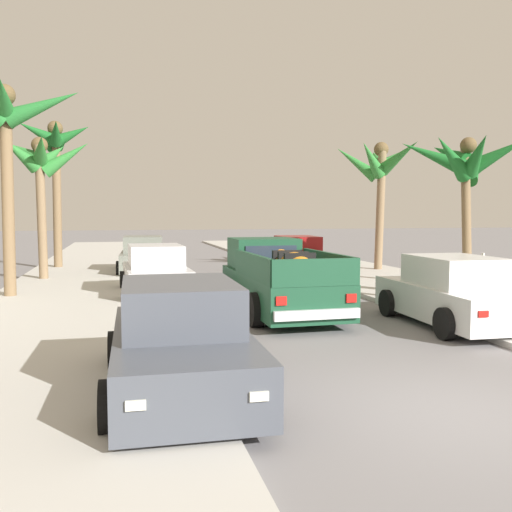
{
  "coord_description": "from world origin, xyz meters",
  "views": [
    {
      "loc": [
        -4.03,
        -5.97,
        2.47
      ],
      "look_at": [
        -0.09,
        10.22,
        1.2
      ],
      "focal_mm": 39.22,
      "sensor_mm": 36.0,
      "label": 1
    }
  ],
  "objects_px": {
    "pickup_truck": "(279,280)",
    "palm_tree_left_fore": "(42,162)",
    "car_left_near": "(180,342)",
    "palm_tree_right_back": "(468,161)",
    "car_left_mid": "(156,272)",
    "palm_tree_right_fore": "(8,121)",
    "car_right_mid": "(143,256)",
    "palm_tree_left_mid": "(380,166)",
    "car_left_far": "(298,256)",
    "car_right_near": "(453,293)",
    "palm_tree_right_mid": "(55,149)"
  },
  "relations": [
    {
      "from": "pickup_truck",
      "to": "palm_tree_right_mid",
      "type": "distance_m",
      "value": 15.11
    },
    {
      "from": "pickup_truck",
      "to": "palm_tree_left_mid",
      "type": "bearing_deg",
      "value": 50.9
    },
    {
      "from": "pickup_truck",
      "to": "palm_tree_right_fore",
      "type": "distance_m",
      "value": 9.02
    },
    {
      "from": "car_left_far",
      "to": "palm_tree_left_mid",
      "type": "distance_m",
      "value": 5.06
    },
    {
      "from": "car_left_mid",
      "to": "palm_tree_left_mid",
      "type": "xyz_separation_m",
      "value": [
        9.52,
        4.64,
        3.73
      ]
    },
    {
      "from": "car_left_near",
      "to": "car_left_mid",
      "type": "bearing_deg",
      "value": 88.53
    },
    {
      "from": "pickup_truck",
      "to": "car_left_far",
      "type": "distance_m",
      "value": 9.32
    },
    {
      "from": "pickup_truck",
      "to": "palm_tree_left_mid",
      "type": "height_order",
      "value": "palm_tree_left_mid"
    },
    {
      "from": "palm_tree_right_back",
      "to": "palm_tree_right_mid",
      "type": "bearing_deg",
      "value": 143.05
    },
    {
      "from": "palm_tree_left_mid",
      "to": "car_left_near",
      "type": "bearing_deg",
      "value": -124.89
    },
    {
      "from": "palm_tree_left_fore",
      "to": "palm_tree_right_back",
      "type": "xyz_separation_m",
      "value": [
        13.51,
        -5.24,
        -0.14
      ]
    },
    {
      "from": "car_right_mid",
      "to": "palm_tree_right_fore",
      "type": "distance_m",
      "value": 8.52
    },
    {
      "from": "car_right_near",
      "to": "car_left_far",
      "type": "xyz_separation_m",
      "value": [
        0.03,
        11.14,
        0.0
      ]
    },
    {
      "from": "car_left_near",
      "to": "palm_tree_right_back",
      "type": "height_order",
      "value": "palm_tree_right_back"
    },
    {
      "from": "car_left_near",
      "to": "car_left_far",
      "type": "relative_size",
      "value": 0.99
    },
    {
      "from": "palm_tree_right_fore",
      "to": "palm_tree_left_mid",
      "type": "relative_size",
      "value": 1.12
    },
    {
      "from": "car_right_near",
      "to": "palm_tree_left_fore",
      "type": "distance_m",
      "value": 14.66
    },
    {
      "from": "car_right_mid",
      "to": "palm_tree_right_back",
      "type": "relative_size",
      "value": 0.86
    },
    {
      "from": "palm_tree_left_fore",
      "to": "palm_tree_left_mid",
      "type": "height_order",
      "value": "palm_tree_left_mid"
    },
    {
      "from": "car_left_far",
      "to": "palm_tree_left_fore",
      "type": "height_order",
      "value": "palm_tree_left_fore"
    },
    {
      "from": "car_left_far",
      "to": "palm_tree_right_mid",
      "type": "height_order",
      "value": "palm_tree_right_mid"
    },
    {
      "from": "car_right_mid",
      "to": "car_left_far",
      "type": "relative_size",
      "value": 1.0
    },
    {
      "from": "car_left_mid",
      "to": "palm_tree_left_mid",
      "type": "bearing_deg",
      "value": 25.96
    },
    {
      "from": "pickup_truck",
      "to": "palm_tree_left_fore",
      "type": "height_order",
      "value": "palm_tree_left_fore"
    },
    {
      "from": "car_left_far",
      "to": "palm_tree_right_fore",
      "type": "relative_size",
      "value": 0.7
    },
    {
      "from": "car_left_near",
      "to": "palm_tree_right_fore",
      "type": "distance_m",
      "value": 11.34
    },
    {
      "from": "car_right_near",
      "to": "palm_tree_right_mid",
      "type": "height_order",
      "value": "palm_tree_right_mid"
    },
    {
      "from": "car_left_mid",
      "to": "car_left_far",
      "type": "bearing_deg",
      "value": 39.62
    },
    {
      "from": "car_left_near",
      "to": "car_left_mid",
      "type": "xyz_separation_m",
      "value": [
        0.24,
        9.36,
        0.0
      ]
    },
    {
      "from": "car_left_mid",
      "to": "car_left_far",
      "type": "height_order",
      "value": "same"
    },
    {
      "from": "pickup_truck",
      "to": "palm_tree_right_back",
      "type": "height_order",
      "value": "palm_tree_right_back"
    },
    {
      "from": "car_left_near",
      "to": "car_left_mid",
      "type": "height_order",
      "value": "same"
    },
    {
      "from": "car_left_far",
      "to": "palm_tree_left_mid",
      "type": "relative_size",
      "value": 0.78
    },
    {
      "from": "car_right_mid",
      "to": "palm_tree_left_mid",
      "type": "distance_m",
      "value": 10.5
    },
    {
      "from": "palm_tree_left_fore",
      "to": "palm_tree_right_fore",
      "type": "bearing_deg",
      "value": -95.6
    },
    {
      "from": "palm_tree_left_fore",
      "to": "car_right_mid",
      "type": "bearing_deg",
      "value": 32.39
    },
    {
      "from": "palm_tree_left_fore",
      "to": "car_left_mid",
      "type": "bearing_deg",
      "value": -49.33
    },
    {
      "from": "car_left_near",
      "to": "palm_tree_right_back",
      "type": "bearing_deg",
      "value": 39.76
    },
    {
      "from": "car_left_far",
      "to": "palm_tree_left_mid",
      "type": "xyz_separation_m",
      "value": [
        3.4,
        -0.43,
        3.73
      ]
    },
    {
      "from": "palm_tree_right_back",
      "to": "palm_tree_left_fore",
      "type": "bearing_deg",
      "value": 158.81
    },
    {
      "from": "car_left_far",
      "to": "palm_tree_right_back",
      "type": "bearing_deg",
      "value": -58.31
    },
    {
      "from": "car_right_mid",
      "to": "palm_tree_left_fore",
      "type": "relative_size",
      "value": 0.82
    },
    {
      "from": "car_right_near",
      "to": "palm_tree_right_back",
      "type": "bearing_deg",
      "value": 53.62
    },
    {
      "from": "car_left_mid",
      "to": "palm_tree_right_back",
      "type": "relative_size",
      "value": 0.86
    },
    {
      "from": "pickup_truck",
      "to": "car_left_mid",
      "type": "bearing_deg",
      "value": 127.47
    },
    {
      "from": "car_right_near",
      "to": "palm_tree_left_mid",
      "type": "relative_size",
      "value": 0.78
    },
    {
      "from": "pickup_truck",
      "to": "palm_tree_left_fore",
      "type": "distance_m",
      "value": 10.79
    },
    {
      "from": "car_left_mid",
      "to": "palm_tree_right_back",
      "type": "distance_m",
      "value": 10.47
    },
    {
      "from": "car_left_near",
      "to": "car_right_mid",
      "type": "distance_m",
      "value": 15.89
    },
    {
      "from": "palm_tree_left_fore",
      "to": "palm_tree_left_mid",
      "type": "xyz_separation_m",
      "value": [
        13.19,
        0.37,
        0.16
      ]
    }
  ]
}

